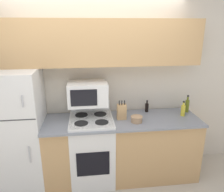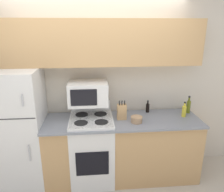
# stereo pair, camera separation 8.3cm
# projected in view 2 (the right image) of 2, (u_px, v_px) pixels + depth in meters

# --- Properties ---
(ground_plane) EXTENTS (12.00, 12.00, 0.00)m
(ground_plane) POSITION_uv_depth(u_px,v_px,m) (99.00, 191.00, 2.97)
(ground_plane) COLOR beige
(wall_back) EXTENTS (8.00, 0.05, 2.55)m
(wall_back) POSITION_uv_depth(u_px,v_px,m) (96.00, 88.00, 3.23)
(wall_back) COLOR beige
(wall_back) RESTS_ON ground_plane
(lower_cabinets) EXTENTS (2.15, 0.68, 0.92)m
(lower_cabinets) POSITION_uv_depth(u_px,v_px,m) (122.00, 148.00, 3.16)
(lower_cabinets) COLOR tan
(lower_cabinets) RESTS_ON ground_plane
(refrigerator) EXTENTS (0.70, 0.68, 1.64)m
(refrigerator) POSITION_uv_depth(u_px,v_px,m) (18.00, 130.00, 2.94)
(refrigerator) COLOR white
(refrigerator) RESTS_ON ground_plane
(upper_cabinets) EXTENTS (2.85, 0.30, 0.60)m
(upper_cabinets) POSITION_uv_depth(u_px,v_px,m) (95.00, 43.00, 2.86)
(upper_cabinets) COLOR tan
(upper_cabinets) RESTS_ON refrigerator
(stove) EXTENTS (0.59, 0.66, 1.11)m
(stove) POSITION_uv_depth(u_px,v_px,m) (92.00, 148.00, 3.11)
(stove) COLOR white
(stove) RESTS_ON ground_plane
(microwave) EXTENTS (0.53, 0.38, 0.31)m
(microwave) POSITION_uv_depth(u_px,v_px,m) (88.00, 93.00, 2.98)
(microwave) COLOR white
(microwave) RESTS_ON stove
(knife_block) EXTENTS (0.13, 0.08, 0.27)m
(knife_block) POSITION_uv_depth(u_px,v_px,m) (122.00, 112.00, 2.99)
(knife_block) COLOR tan
(knife_block) RESTS_ON lower_cabinets
(bowl) EXTENTS (0.16, 0.16, 0.08)m
(bowl) POSITION_uv_depth(u_px,v_px,m) (137.00, 119.00, 2.90)
(bowl) COLOR tan
(bowl) RESTS_ON lower_cabinets
(bottle_olive_oil) EXTENTS (0.06, 0.06, 0.26)m
(bottle_olive_oil) POSITION_uv_depth(u_px,v_px,m) (188.00, 106.00, 3.21)
(bottle_olive_oil) COLOR #5B6619
(bottle_olive_oil) RESTS_ON lower_cabinets
(bottle_cooking_spray) EXTENTS (0.06, 0.06, 0.22)m
(bottle_cooking_spray) POSITION_uv_depth(u_px,v_px,m) (184.00, 111.00, 3.08)
(bottle_cooking_spray) COLOR gold
(bottle_cooking_spray) RESTS_ON lower_cabinets
(bottle_soy_sauce) EXTENTS (0.05, 0.05, 0.18)m
(bottle_soy_sauce) POSITION_uv_depth(u_px,v_px,m) (148.00, 108.00, 3.25)
(bottle_soy_sauce) COLOR black
(bottle_soy_sauce) RESTS_ON lower_cabinets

